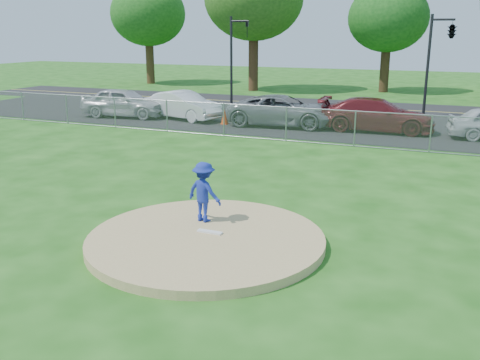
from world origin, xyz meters
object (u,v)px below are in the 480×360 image
Objects in this scene: traffic_cone at (225,117)px; parked_car_silver at (124,102)px; traffic_signal_center at (450,33)px; tree_far_left at (148,4)px; traffic_signal_left at (235,53)px; parked_car_white at (183,105)px; pitcher at (204,192)px; parked_car_gray at (283,111)px; parked_car_darkred at (377,115)px; tree_center at (389,7)px.

parked_car_silver is (-6.22, 0.02, 0.43)m from traffic_cone.
tree_far_left is at bearing 157.04° from traffic_signal_center.
traffic_cone is at bearing -70.81° from traffic_signal_left.
traffic_cone is 2.87m from parked_car_white.
tree_far_left is 39.14m from pitcher.
parked_car_silver is (-12.08, 14.17, -0.11)m from pitcher.
traffic_signal_center is at bearing -49.28° from parked_car_white.
traffic_signal_left is 8.31m from parked_car_silver.
traffic_signal_left and traffic_signal_center have the same top height.
traffic_signal_left is 8.68m from parked_car_gray.
pitcher is at bearing 170.74° from parked_car_darkred.
tree_center is 12.75× the size of traffic_cone.
tree_center is 19.31m from parked_car_gray.
tree_far_left is 1.92× the size of traffic_signal_left.
traffic_signal_center is 3.80× the size of pitcher.
tree_center is 1.81× the size of parked_car_darkred.
tree_center is 20.61m from traffic_cone.
tree_far_left is 29.48m from parked_car_darkred.
traffic_signal_left is 1.03× the size of parked_car_darkred.
traffic_signal_center is at bearing -67.51° from tree_center.
parked_car_white is (-8.64, 14.77, -0.17)m from pitcher.
tree_far_left is at bearing -42.93° from pitcher.
traffic_signal_center reaches higher than traffic_cone.
parked_car_white is (-0.35, -6.34, -2.60)m from traffic_signal_left.
traffic_signal_center is 1.22× the size of parked_car_white.
tree_center is 20.85m from parked_car_white.
parked_car_white is at bearing -93.15° from traffic_signal_left.
parked_car_white is 0.84× the size of parked_car_darkred.
parked_car_darkred reaches higher than parked_car_white.
traffic_signal_center is (12.73, -0.00, 1.25)m from traffic_signal_left.
parked_car_darkred is at bearing -114.33° from traffic_signal_center.
parked_car_silver is at bearing 179.84° from traffic_cone.
tree_center reaches higher than traffic_signal_left.
tree_center reaches higher than traffic_signal_center.
traffic_cone is at bearing -48.92° from tree_far_left.
tree_center is 2.14× the size of parked_car_white.
parked_car_white is at bearing -113.86° from tree_center.
tree_center is 1.76× the size of traffic_signal_left.
parked_car_white is at bearing -53.38° from tree_far_left.
tree_center is 1.76× the size of parked_car_gray.
parked_car_darkred is (4.63, 0.31, 0.02)m from parked_car_gray.
parked_car_silver is 9.21m from parked_car_gray.
traffic_signal_left reaches higher than parked_car_gray.
parked_car_white is at bearing 85.32° from parked_car_gray.
parked_car_darkred is at bearing -91.29° from parked_car_gray.
tree_far_left is 2.34× the size of parked_car_white.
tree_far_left is 24.74m from traffic_cone.
traffic_signal_left is 6.86m from parked_car_white.
parked_car_darkred is at bearing -30.87° from traffic_signal_left.
parked_car_darkred reaches higher than parked_car_gray.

